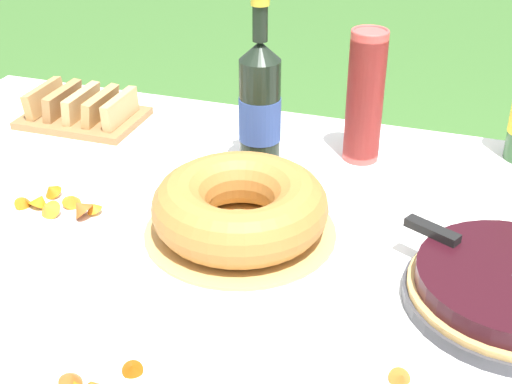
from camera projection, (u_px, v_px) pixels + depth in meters
garden_table at (308, 282)px, 1.19m from camera, size 1.90×1.07×0.69m
tablecloth at (309, 260)px, 1.16m from camera, size 1.91×1.08×0.10m
berry_tart at (512, 289)px, 1.03m from camera, size 0.31×0.31×0.06m
serving_knife at (498, 261)px, 1.03m from camera, size 0.35×0.19×0.01m
bundt_cake at (240, 208)px, 1.19m from camera, size 0.33×0.33×0.10m
cup_stack at (365, 97)px, 1.38m from camera, size 0.07×0.07×0.27m
juice_bottle_red at (260, 108)px, 1.35m from camera, size 0.08×0.08×0.34m
snack_plate_near at (60, 210)px, 1.25m from camera, size 0.23×0.23×0.06m
bread_board at (82, 111)px, 1.59m from camera, size 0.26×0.18×0.07m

